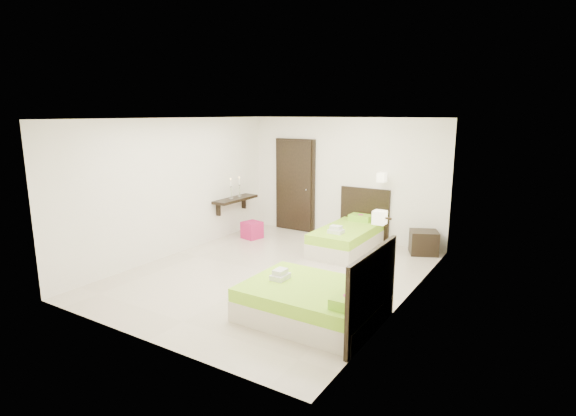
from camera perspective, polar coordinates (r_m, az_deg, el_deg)
The scene contains 7 objects.
floor at distance 7.76m, azimuth -1.81°, elevation -8.28°, with size 5.50×5.50×0.00m, color beige.
bed_single at distance 9.05m, azimuth 7.69°, elevation -3.60°, with size 1.09×1.82×1.51m.
bed_double at distance 6.04m, azimuth 3.60°, elevation -11.70°, with size 1.76×1.49×1.45m.
nightstand at distance 9.12m, azimuth 16.85°, elevation -4.20°, with size 0.51×0.46×0.46m, color black.
ottoman at distance 9.84m, azimuth -4.59°, elevation -2.80°, with size 0.37×0.37×0.37m, color #A3154D.
door at distance 10.34m, azimuth 0.89°, elevation 2.86°, with size 1.02×0.15×2.14m.
console_shelf at distance 9.99m, azimuth -6.73°, elevation 1.09°, with size 0.35×1.20×0.78m.
Camera 1 is at (4.05, -6.06, 2.69)m, focal length 28.00 mm.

